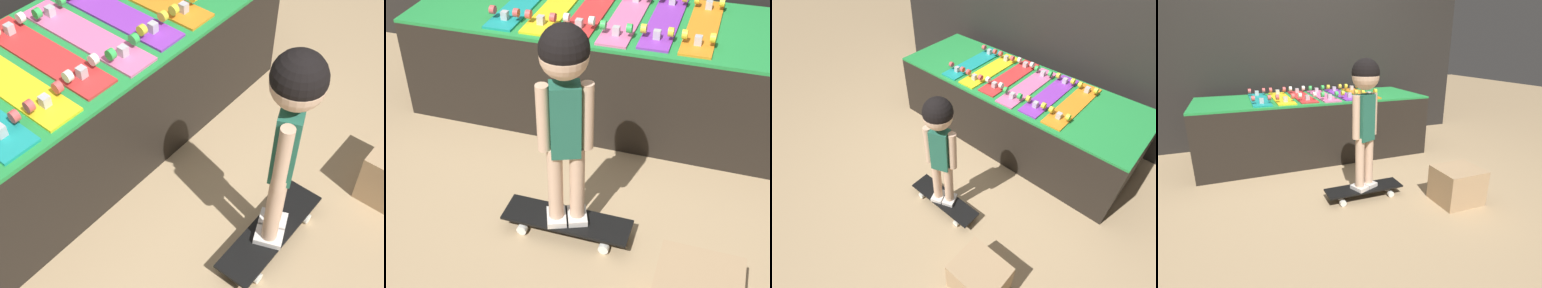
# 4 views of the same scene
# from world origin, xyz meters

# --- Properties ---
(ground_plane) EXTENTS (16.00, 16.00, 0.00)m
(ground_plane) POSITION_xyz_m (0.00, 0.00, 0.00)
(ground_plane) COLOR tan
(display_rack) EXTENTS (2.45, 0.88, 0.67)m
(display_rack) POSITION_xyz_m (0.00, 0.61, 0.34)
(display_rack) COLOR black
(display_rack) RESTS_ON ground_plane
(skateboard_teal_on_rack) EXTENTS (0.18, 0.79, 0.09)m
(skateboard_teal_on_rack) POSITION_xyz_m (-0.57, 0.61, 0.69)
(skateboard_teal_on_rack) COLOR teal
(skateboard_teal_on_rack) RESTS_ON display_rack
(skateboard_yellow_on_rack) EXTENTS (0.18, 0.79, 0.09)m
(skateboard_yellow_on_rack) POSITION_xyz_m (-0.34, 0.61, 0.69)
(skateboard_yellow_on_rack) COLOR yellow
(skateboard_yellow_on_rack) RESTS_ON display_rack
(skateboard_red_on_rack) EXTENTS (0.18, 0.79, 0.09)m
(skateboard_red_on_rack) POSITION_xyz_m (-0.11, 0.63, 0.69)
(skateboard_red_on_rack) COLOR red
(skateboard_red_on_rack) RESTS_ON display_rack
(skateboard_pink_on_rack) EXTENTS (0.18, 0.79, 0.09)m
(skateboard_pink_on_rack) POSITION_xyz_m (0.11, 0.60, 0.69)
(skateboard_pink_on_rack) COLOR pink
(skateboard_pink_on_rack) RESTS_ON display_rack
(skateboard_purple_on_rack) EXTENTS (0.18, 0.79, 0.09)m
(skateboard_purple_on_rack) POSITION_xyz_m (0.34, 0.62, 0.69)
(skateboard_purple_on_rack) COLOR purple
(skateboard_purple_on_rack) RESTS_ON display_rack
(skateboard_orange_on_rack) EXTENTS (0.18, 0.79, 0.09)m
(skateboard_orange_on_rack) POSITION_xyz_m (0.57, 0.62, 0.69)
(skateboard_orange_on_rack) COLOR orange
(skateboard_orange_on_rack) RESTS_ON display_rack
(skateboard_on_floor) EXTENTS (0.65, 0.19, 0.09)m
(skateboard_on_floor) POSITION_xyz_m (0.12, -0.56, 0.07)
(skateboard_on_floor) COLOR black
(skateboard_on_floor) RESTS_ON ground_plane
(child) EXTENTS (0.24, 0.21, 1.04)m
(child) POSITION_xyz_m (0.12, -0.56, 0.82)
(child) COLOR silver
(child) RESTS_ON skateboard_on_floor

